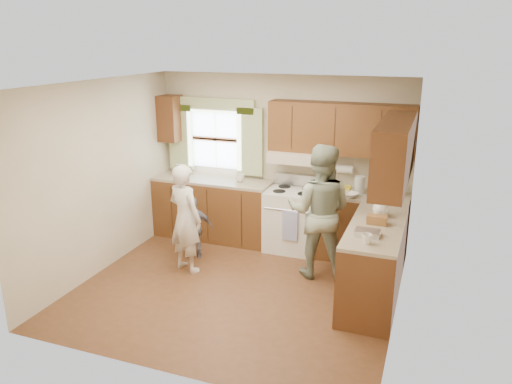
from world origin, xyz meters
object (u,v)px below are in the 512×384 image
at_px(woman_left, 185,218).
at_px(child, 194,228).
at_px(stove, 293,219).
at_px(woman_right, 319,212).

xyz_separation_m(woman_left, child, (-0.07, 0.39, -0.28)).
bearing_deg(stove, child, -147.03).
height_order(stove, woman_right, woman_right).
bearing_deg(woman_left, child, -59.27).
relative_size(woman_left, woman_right, 0.83).
xyz_separation_m(stove, woman_left, (-1.14, -1.17, 0.26)).
relative_size(stove, child, 1.20).
xyz_separation_m(woman_right, child, (-1.75, -0.08, -0.43)).
bearing_deg(woman_right, woman_left, 10.32).
bearing_deg(woman_right, child, -2.64).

